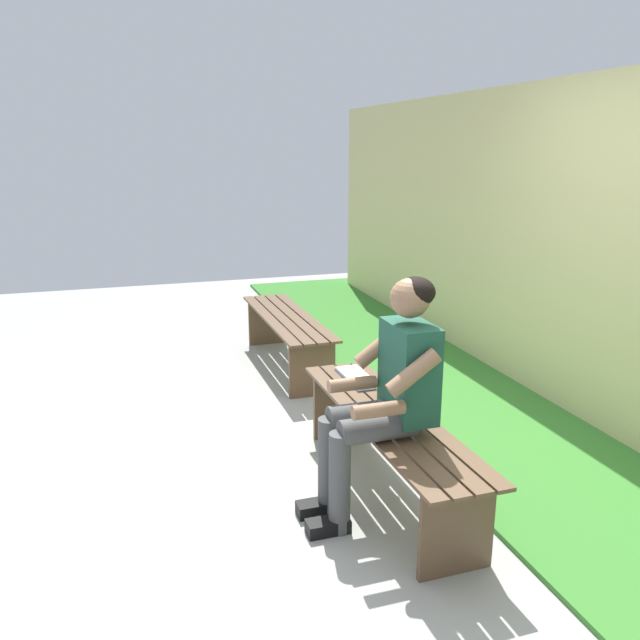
% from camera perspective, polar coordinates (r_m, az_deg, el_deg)
% --- Properties ---
extents(ground_plane, '(10.00, 7.00, 0.04)m').
position_cam_1_polar(ground_plane, '(4.48, -11.90, -10.16)').
color(ground_plane, '#9E9E99').
extents(grass_strip, '(9.00, 1.51, 0.03)m').
position_cam_1_polar(grass_strip, '(5.08, 12.64, -6.65)').
color(grass_strip, '#387A2D').
rests_on(grass_strip, ground).
extents(brick_wall, '(9.50, 0.24, 2.35)m').
position_cam_1_polar(brick_wall, '(4.70, 24.42, 5.30)').
color(brick_wall, '#D1C684').
rests_on(brick_wall, ground).
extents(bench_near, '(1.76, 0.44, 0.47)m').
position_cam_1_polar(bench_near, '(3.57, 6.13, -10.12)').
color(bench_near, brown).
rests_on(bench_near, ground).
extents(bench_far, '(1.69, 0.44, 0.47)m').
position_cam_1_polar(bench_far, '(5.53, -2.99, -0.77)').
color(bench_far, brown).
rests_on(bench_far, ground).
extents(person_seated, '(0.50, 0.69, 1.27)m').
position_cam_1_polar(person_seated, '(3.24, 5.99, -6.18)').
color(person_seated, '#1E513D').
rests_on(person_seated, ground).
extents(apple, '(0.08, 0.08, 0.08)m').
position_cam_1_polar(apple, '(3.74, 5.72, -6.35)').
color(apple, gold).
rests_on(apple, bench_near).
extents(book_open, '(0.41, 0.16, 0.02)m').
position_cam_1_polar(book_open, '(4.02, 3.37, -5.22)').
color(book_open, white).
rests_on(book_open, bench_near).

